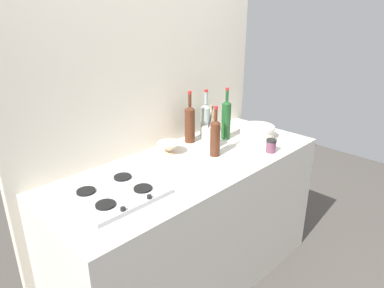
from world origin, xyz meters
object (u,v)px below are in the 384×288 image
(stovetop_hob, at_px, (115,193))
(condiment_jar_front, at_px, (271,146))
(wine_bottle_leftmost, at_px, (215,137))
(plate_stack, at_px, (257,132))
(utensil_crock, at_px, (209,137))
(wine_bottle_mid_left, at_px, (190,123))
(mixing_bowl, at_px, (169,147))
(wine_bottle_mid_right, at_px, (226,119))
(wine_bottle_rightmost, at_px, (206,119))

(stovetop_hob, distance_m, condiment_jar_front, 1.05)
(wine_bottle_leftmost, height_order, condiment_jar_front, wine_bottle_leftmost)
(plate_stack, bearing_deg, stovetop_hob, 178.61)
(utensil_crock, bearing_deg, wine_bottle_mid_left, 94.71)
(wine_bottle_leftmost, xyz_separation_m, mixing_bowl, (-0.18, 0.23, -0.08))
(plate_stack, bearing_deg, utensil_crock, 163.77)
(mixing_bowl, bearing_deg, plate_stack, -19.88)
(wine_bottle_mid_right, bearing_deg, condiment_jar_front, -87.84)
(plate_stack, height_order, condiment_jar_front, plate_stack)
(wine_bottle_mid_left, bearing_deg, wine_bottle_mid_right, -30.51)
(wine_bottle_mid_left, bearing_deg, mixing_bowl, -167.95)
(wine_bottle_mid_right, xyz_separation_m, utensil_crock, (-0.21, -0.04, -0.07))
(wine_bottle_leftmost, relative_size, mixing_bowl, 2.13)
(wine_bottle_leftmost, relative_size, wine_bottle_mid_right, 0.88)
(wine_bottle_rightmost, bearing_deg, utensil_crock, -131.40)
(wine_bottle_mid_right, relative_size, utensil_crock, 1.26)
(utensil_crock, relative_size, condiment_jar_front, 3.41)
(wine_bottle_mid_left, height_order, wine_bottle_rightmost, wine_bottle_mid_left)
(stovetop_hob, xyz_separation_m, wine_bottle_mid_left, (0.78, 0.25, 0.12))
(wine_bottle_leftmost, height_order, wine_bottle_rightmost, wine_bottle_rightmost)
(plate_stack, relative_size, condiment_jar_front, 2.85)
(wine_bottle_mid_right, relative_size, condiment_jar_front, 4.28)
(stovetop_hob, xyz_separation_m, utensil_crock, (0.79, 0.08, 0.06))
(wine_bottle_mid_right, distance_m, wine_bottle_rightmost, 0.16)
(wine_bottle_mid_left, bearing_deg, wine_bottle_leftmost, -101.21)
(stovetop_hob, bearing_deg, wine_bottle_mid_right, 6.79)
(plate_stack, distance_m, wine_bottle_mid_left, 0.50)
(wine_bottle_mid_left, bearing_deg, condiment_jar_front, -64.39)
(utensil_crock, bearing_deg, mixing_bowl, 154.84)
(wine_bottle_mid_right, bearing_deg, stovetop_hob, -173.21)
(plate_stack, xyz_separation_m, mixing_bowl, (-0.64, 0.23, -0.00))
(stovetop_hob, height_order, condiment_jar_front, condiment_jar_front)
(condiment_jar_front, bearing_deg, utensil_crock, 124.29)
(stovetop_hob, xyz_separation_m, wine_bottle_rightmost, (0.96, 0.27, 0.11))
(wine_bottle_mid_right, bearing_deg, wine_bottle_leftmost, -152.55)
(wine_bottle_rightmost, height_order, condiment_jar_front, wine_bottle_rightmost)
(wine_bottle_mid_left, distance_m, mixing_bowl, 0.26)
(utensil_crock, bearing_deg, plate_stack, -16.23)
(wine_bottle_rightmost, xyz_separation_m, condiment_jar_front, (0.06, -0.52, -0.08))
(plate_stack, xyz_separation_m, utensil_crock, (-0.39, 0.11, 0.03))
(stovetop_hob, bearing_deg, wine_bottle_leftmost, -2.08)
(wine_bottle_leftmost, bearing_deg, condiment_jar_front, -36.83)
(wine_bottle_rightmost, bearing_deg, wine_bottle_leftmost, -128.27)
(wine_bottle_leftmost, distance_m, wine_bottle_mid_right, 0.32)
(plate_stack, bearing_deg, condiment_jar_front, -126.18)
(stovetop_hob, height_order, wine_bottle_leftmost, wine_bottle_leftmost)
(wine_bottle_mid_left, height_order, condiment_jar_front, wine_bottle_mid_left)
(wine_bottle_leftmost, relative_size, condiment_jar_front, 3.77)
(wine_bottle_rightmost, bearing_deg, condiment_jar_front, -83.49)
(mixing_bowl, bearing_deg, wine_bottle_mid_right, -10.06)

